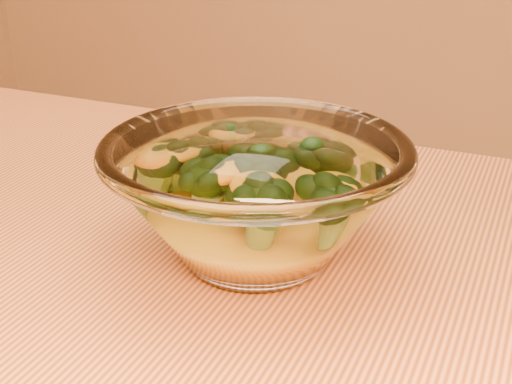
# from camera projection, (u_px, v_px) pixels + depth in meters

# --- Properties ---
(glass_bowl) EXTENTS (0.22, 0.22, 0.10)m
(glass_bowl) POSITION_uv_depth(u_px,v_px,m) (256.00, 198.00, 0.51)
(glass_bowl) COLOR white
(glass_bowl) RESTS_ON table
(cheese_sauce) EXTENTS (0.12, 0.12, 0.03)m
(cheese_sauce) POSITION_uv_depth(u_px,v_px,m) (256.00, 224.00, 0.52)
(cheese_sauce) COLOR orange
(cheese_sauce) RESTS_ON glass_bowl
(broccoli_heap) EXTENTS (0.16, 0.13, 0.06)m
(broccoli_heap) POSITION_uv_depth(u_px,v_px,m) (253.00, 179.00, 0.51)
(broccoli_heap) COLOR black
(broccoli_heap) RESTS_ON cheese_sauce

